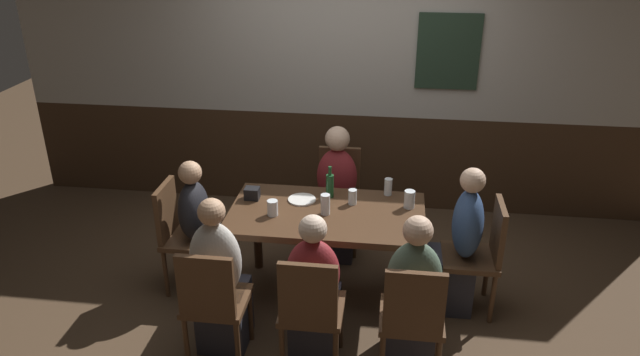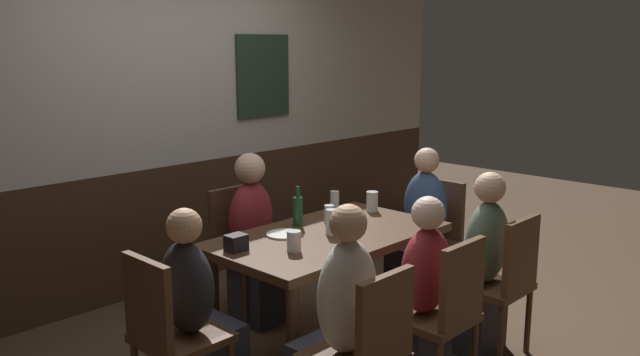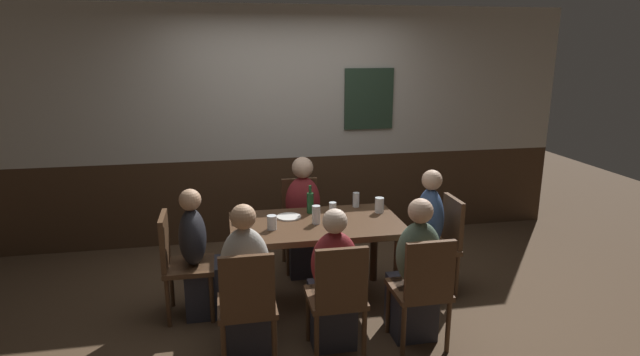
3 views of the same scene
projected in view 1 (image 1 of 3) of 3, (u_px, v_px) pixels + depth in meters
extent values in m
plane|color=#4C3826|center=(326.00, 295.00, 4.64)|extent=(12.00, 12.00, 0.00)
cube|color=#3D2819|center=(347.00, 159.00, 5.93)|extent=(6.40, 0.10, 0.95)
cube|color=#B7B2A8|center=(349.00, 27.00, 5.39)|extent=(6.40, 0.10, 1.65)
cube|color=#233828|center=(448.00, 52.00, 5.30)|extent=(0.56, 0.03, 0.68)
cube|color=#472D1C|center=(327.00, 215.00, 4.34)|extent=(1.43, 0.82, 0.05)
cylinder|color=#472D1C|center=(237.00, 276.00, 4.27)|extent=(0.07, 0.07, 0.69)
cylinder|color=#472D1C|center=(408.00, 289.00, 4.13)|extent=(0.07, 0.07, 0.69)
cylinder|color=#472D1C|center=(257.00, 231.00, 4.87)|extent=(0.07, 0.07, 0.69)
cylinder|color=#472D1C|center=(408.00, 241.00, 4.72)|extent=(0.07, 0.07, 0.69)
cube|color=#513521|center=(469.00, 258.00, 4.34)|extent=(0.40, 0.40, 0.04)
cube|color=#513521|center=(498.00, 232.00, 4.22)|extent=(0.04, 0.36, 0.43)
cylinder|color=#513521|center=(444.00, 295.00, 4.30)|extent=(0.04, 0.04, 0.41)
cylinder|color=#513521|center=(442.00, 269.00, 4.60)|extent=(0.04, 0.04, 0.41)
cylinder|color=#513521|center=(492.00, 299.00, 4.26)|extent=(0.04, 0.04, 0.41)
cylinder|color=#513521|center=(487.00, 273.00, 4.56)|extent=(0.04, 0.04, 0.41)
cube|color=#513521|center=(312.00, 309.00, 3.79)|extent=(0.40, 0.40, 0.04)
cube|color=#513521|center=(308.00, 295.00, 3.53)|extent=(0.36, 0.04, 0.43)
cylinder|color=#513521|center=(292.00, 318.00, 4.05)|extent=(0.04, 0.04, 0.41)
cylinder|color=#513521|center=(341.00, 323.00, 4.01)|extent=(0.04, 0.04, 0.41)
cylinder|color=#513521|center=(282.00, 352.00, 3.75)|extent=(0.04, 0.04, 0.41)
cube|color=#513521|center=(192.00, 239.00, 4.59)|extent=(0.40, 0.40, 0.04)
cube|color=#513521|center=(166.00, 210.00, 4.51)|extent=(0.04, 0.36, 0.43)
cylinder|color=#513521|center=(221.00, 253.00, 4.82)|extent=(0.04, 0.04, 0.41)
cylinder|color=#513521|center=(209.00, 277.00, 4.51)|extent=(0.04, 0.04, 0.41)
cylinder|color=#513521|center=(181.00, 251.00, 4.86)|extent=(0.04, 0.04, 0.41)
cylinder|color=#513521|center=(166.00, 274.00, 4.55)|extent=(0.04, 0.04, 0.41)
cube|color=#513521|center=(412.00, 317.00, 3.71)|extent=(0.40, 0.40, 0.04)
cube|color=#513521|center=(414.00, 304.00, 3.45)|extent=(0.36, 0.04, 0.43)
cylinder|color=#513521|center=(384.00, 326.00, 3.98)|extent=(0.04, 0.04, 0.41)
cylinder|color=#513521|center=(435.00, 331.00, 3.94)|extent=(0.04, 0.04, 0.41)
cube|color=#513521|center=(337.00, 203.00, 5.14)|extent=(0.40, 0.40, 0.04)
cube|color=#513521|center=(339.00, 170.00, 5.20)|extent=(0.36, 0.04, 0.43)
cylinder|color=#513521|center=(354.00, 237.00, 5.06)|extent=(0.04, 0.04, 0.41)
cylinder|color=#513521|center=(315.00, 234.00, 5.10)|extent=(0.04, 0.04, 0.41)
cylinder|color=#513521|center=(357.00, 218.00, 5.37)|extent=(0.04, 0.04, 0.41)
cylinder|color=#513521|center=(320.00, 216.00, 5.41)|extent=(0.04, 0.04, 0.41)
cube|color=#513521|center=(217.00, 301.00, 3.86)|extent=(0.40, 0.40, 0.04)
cube|color=#513521|center=(206.00, 287.00, 3.60)|extent=(0.36, 0.04, 0.43)
cylinder|color=#513521|center=(203.00, 311.00, 4.13)|extent=(0.04, 0.04, 0.41)
cylinder|color=#513521|center=(250.00, 315.00, 4.09)|extent=(0.04, 0.04, 0.41)
cylinder|color=#513521|center=(186.00, 343.00, 3.82)|extent=(0.04, 0.04, 0.41)
cylinder|color=#513521|center=(238.00, 348.00, 3.78)|extent=(0.04, 0.04, 0.41)
cube|color=#2D2D38|center=(449.00, 280.00, 4.44)|extent=(0.34, 0.32, 0.45)
ellipsoid|color=#334C7A|center=(468.00, 224.00, 4.22)|extent=(0.22, 0.34, 0.52)
sphere|color=#DBB293|center=(473.00, 180.00, 4.08)|extent=(0.18, 0.18, 0.18)
cube|color=#2D2D38|center=(315.00, 322.00, 3.99)|extent=(0.32, 0.34, 0.45)
ellipsoid|color=maroon|center=(313.00, 272.00, 3.72)|extent=(0.34, 0.22, 0.46)
sphere|color=beige|center=(313.00, 229.00, 3.59)|extent=(0.18, 0.18, 0.18)
cube|color=#2D2D38|center=(210.00, 262.00, 4.66)|extent=(0.34, 0.32, 0.45)
ellipsoid|color=black|center=(194.00, 210.00, 4.48)|extent=(0.22, 0.34, 0.47)
sphere|color=tan|center=(190.00, 173.00, 4.35)|extent=(0.17, 0.17, 0.17)
cube|color=#2D2D38|center=(409.00, 330.00, 3.91)|extent=(0.32, 0.34, 0.45)
ellipsoid|color=#56705B|center=(414.00, 278.00, 3.64)|extent=(0.34, 0.22, 0.50)
sphere|color=#DBB293|center=(418.00, 231.00, 3.50)|extent=(0.18, 0.18, 0.18)
cube|color=#2D2D38|center=(335.00, 231.00, 5.11)|extent=(0.32, 0.34, 0.45)
ellipsoid|color=maroon|center=(337.00, 177.00, 4.99)|extent=(0.34, 0.22, 0.50)
sphere|color=#DBB293|center=(337.00, 139.00, 4.85)|extent=(0.21, 0.21, 0.21)
cube|color=#2D2D38|center=(225.00, 314.00, 4.06)|extent=(0.32, 0.34, 0.45)
ellipsoid|color=beige|center=(216.00, 260.00, 3.78)|extent=(0.34, 0.22, 0.54)
sphere|color=tan|center=(211.00, 212.00, 3.63)|extent=(0.17, 0.17, 0.17)
cylinder|color=silver|center=(388.00, 187.00, 4.56)|extent=(0.06, 0.06, 0.13)
cylinder|color=#C6842D|center=(388.00, 189.00, 4.57)|extent=(0.05, 0.05, 0.09)
cylinder|color=silver|center=(273.00, 208.00, 4.26)|extent=(0.08, 0.08, 0.12)
cylinder|color=#B26623|center=(273.00, 211.00, 4.27)|extent=(0.07, 0.07, 0.07)
cylinder|color=silver|center=(325.00, 204.00, 4.27)|extent=(0.07, 0.07, 0.15)
cylinder|color=#B26623|center=(325.00, 209.00, 4.29)|extent=(0.06, 0.06, 0.07)
cylinder|color=silver|center=(352.00, 197.00, 4.43)|extent=(0.06, 0.06, 0.12)
cylinder|color=gold|center=(352.00, 201.00, 4.44)|extent=(0.06, 0.06, 0.05)
cylinder|color=silver|center=(409.00, 199.00, 4.37)|extent=(0.08, 0.08, 0.13)
cylinder|color=silver|center=(409.00, 201.00, 4.37)|extent=(0.07, 0.07, 0.10)
cylinder|color=#194723|center=(330.00, 186.00, 4.52)|extent=(0.06, 0.06, 0.18)
cylinder|color=#194723|center=(330.00, 171.00, 4.47)|extent=(0.03, 0.03, 0.07)
cylinder|color=white|center=(302.00, 199.00, 4.50)|extent=(0.21, 0.21, 0.01)
cube|color=black|center=(252.00, 193.00, 4.51)|extent=(0.11, 0.09, 0.09)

